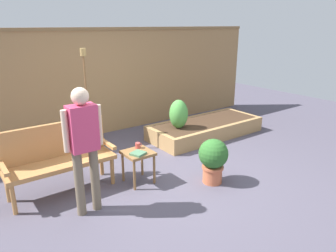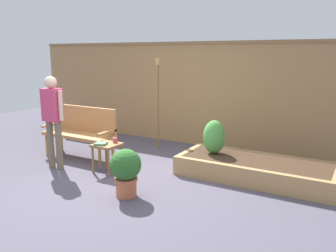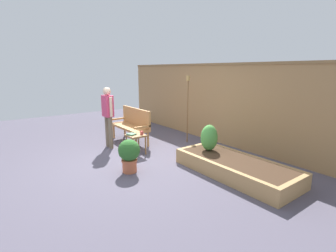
# 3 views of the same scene
# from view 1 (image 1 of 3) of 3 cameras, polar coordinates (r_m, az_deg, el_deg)

# --- Properties ---
(ground_plane) EXTENTS (14.00, 14.00, 0.00)m
(ground_plane) POSITION_cam_1_polar(r_m,az_deg,el_deg) (4.77, 0.22, -9.81)
(ground_plane) COLOR #514C5B
(fence_back) EXTENTS (8.40, 0.14, 2.16)m
(fence_back) POSITION_cam_1_polar(r_m,az_deg,el_deg) (6.59, -13.49, 7.59)
(fence_back) COLOR #A37A4C
(fence_back) RESTS_ON ground_plane
(garden_bench) EXTENTS (1.44, 0.48, 0.94)m
(garden_bench) POSITION_cam_1_polar(r_m,az_deg,el_deg) (4.56, -19.26, -4.70)
(garden_bench) COLOR #B77F47
(garden_bench) RESTS_ON ground_plane
(side_table) EXTENTS (0.40, 0.40, 0.48)m
(side_table) POSITION_cam_1_polar(r_m,az_deg,el_deg) (4.58, -5.41, -5.60)
(side_table) COLOR olive
(side_table) RESTS_ON ground_plane
(cup_on_table) EXTENTS (0.11, 0.07, 0.08)m
(cup_on_table) POSITION_cam_1_polar(r_m,az_deg,el_deg) (4.67, -5.44, -3.50)
(cup_on_table) COLOR #CC4C47
(cup_on_table) RESTS_ON side_table
(book_on_table) EXTENTS (0.23, 0.23, 0.03)m
(book_on_table) POSITION_cam_1_polar(r_m,az_deg,el_deg) (4.45, -5.40, -4.94)
(book_on_table) COLOR #4C7A56
(book_on_table) RESTS_ON side_table
(potted_boxwood) EXTENTS (0.43, 0.43, 0.67)m
(potted_boxwood) POSITION_cam_1_polar(r_m,az_deg,el_deg) (4.61, 8.14, -5.73)
(potted_boxwood) COLOR #C66642
(potted_boxwood) RESTS_ON ground_plane
(raised_planter_bed) EXTENTS (2.40, 1.00, 0.30)m
(raised_planter_bed) POSITION_cam_1_polar(r_m,az_deg,el_deg) (6.62, 6.75, -0.42)
(raised_planter_bed) COLOR #AD8451
(raised_planter_bed) RESTS_ON ground_plane
(shrub_near_bench) EXTENTS (0.36, 0.36, 0.56)m
(shrub_near_bench) POSITION_cam_1_polar(r_m,az_deg,el_deg) (6.05, 1.93, 2.17)
(shrub_near_bench) COLOR brown
(shrub_near_bench) RESTS_ON raised_planter_bed
(tiki_torch) EXTENTS (0.10, 0.10, 1.83)m
(tiki_torch) POSITION_cam_1_polar(r_m,az_deg,el_deg) (5.76, -14.64, 7.56)
(tiki_torch) COLOR brown
(tiki_torch) RESTS_ON ground_plane
(person_by_bench) EXTENTS (0.47, 0.20, 1.56)m
(person_by_bench) POSITION_cam_1_polar(r_m,az_deg,el_deg) (3.78, -14.94, -2.60)
(person_by_bench) COLOR #70604C
(person_by_bench) RESTS_ON ground_plane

